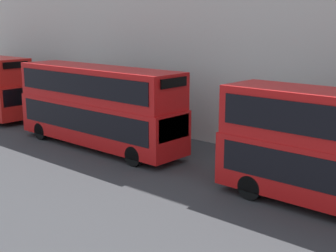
# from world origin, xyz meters

# --- Properties ---
(bus_second_in_queue) EXTENTS (2.59, 11.03, 4.45)m
(bus_second_in_queue) POSITION_xyz_m (1.60, 20.80, 2.45)
(bus_second_in_queue) COLOR red
(bus_second_in_queue) RESTS_ON ground
(pedestrian) EXTENTS (0.36, 0.36, 1.82)m
(pedestrian) POSITION_xyz_m (4.38, 17.96, 0.85)
(pedestrian) COLOR maroon
(pedestrian) RESTS_ON ground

